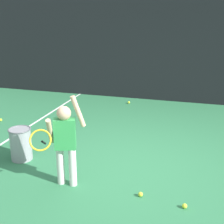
% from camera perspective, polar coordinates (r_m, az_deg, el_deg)
% --- Properties ---
extents(ground_plane, '(20.00, 20.00, 0.00)m').
position_cam_1_polar(ground_plane, '(5.09, 3.65, -10.25)').
color(ground_plane, '#2D7247').
extents(court_line_sideline, '(0.05, 9.00, 0.00)m').
position_cam_1_polar(court_line_sideline, '(6.90, -16.08, -3.11)').
color(court_line_sideline, white).
rests_on(court_line_sideline, ground).
extents(back_fence_windscreen, '(12.36, 0.08, 3.02)m').
position_cam_1_polar(back_fence_windscreen, '(8.69, 10.31, 11.83)').
color(back_fence_windscreen, black).
rests_on(back_fence_windscreen, ground).
extents(fence_post_1, '(0.09, 0.09, 3.17)m').
position_cam_1_polar(fence_post_1, '(9.18, -2.48, 12.88)').
color(fence_post_1, slate).
rests_on(fence_post_1, ground).
extents(tennis_player, '(0.56, 0.75, 1.35)m').
position_cam_1_polar(tennis_player, '(4.33, -8.97, -5.06)').
color(tennis_player, silver).
rests_on(tennis_player, ground).
extents(ball_hopper, '(0.38, 0.38, 0.56)m').
position_cam_1_polar(ball_hopper, '(5.44, -16.75, -5.71)').
color(ball_hopper, gray).
rests_on(ball_hopper, ground).
extents(tennis_ball_0, '(0.07, 0.07, 0.07)m').
position_cam_1_polar(tennis_ball_0, '(8.51, 3.18, 1.81)').
color(tennis_ball_0, '#CCE033').
rests_on(tennis_ball_0, ground).
extents(tennis_ball_1, '(0.07, 0.07, 0.07)m').
position_cam_1_polar(tennis_ball_1, '(4.22, 13.48, -16.79)').
color(tennis_ball_1, '#CCE033').
rests_on(tennis_ball_1, ground).
extents(tennis_ball_2, '(0.07, 0.07, 0.07)m').
position_cam_1_polar(tennis_ball_2, '(4.35, 5.39, -15.14)').
color(tennis_ball_2, '#CCE033').
rests_on(tennis_ball_2, ground).
extents(tennis_ball_3, '(0.07, 0.07, 0.07)m').
position_cam_1_polar(tennis_ball_3, '(7.57, -20.17, -1.40)').
color(tennis_ball_3, '#CCE033').
rests_on(tennis_ball_3, ground).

